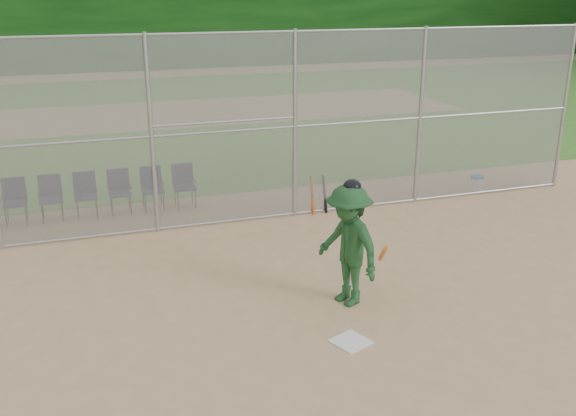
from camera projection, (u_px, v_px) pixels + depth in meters
name	position (u px, v px, depth m)	size (l,w,h in m)	color
ground	(342.00, 331.00, 9.43)	(100.00, 100.00, 0.00)	tan
grass_strip	(163.00, 114.00, 25.55)	(100.00, 100.00, 0.00)	#356D20
dirt_patch_far	(163.00, 114.00, 25.55)	(24.00, 24.00, 0.00)	tan
backstop_fence	(249.00, 126.00, 13.24)	(16.09, 0.09, 4.00)	gray
home_plate	(351.00, 341.00, 9.13)	(0.47, 0.47, 0.02)	silver
batter_at_plate	(348.00, 245.00, 9.98)	(1.10, 1.47, 2.05)	#1B4522
water_cooler	(476.00, 184.00, 15.79)	(0.33, 0.33, 0.41)	white
spare_bats	(318.00, 194.00, 14.30)	(0.36, 0.32, 0.83)	#D84C14
chair_1	(15.00, 202.00, 13.58)	(0.54, 0.52, 0.96)	#0F1637
chair_2	(51.00, 199.00, 13.80)	(0.54, 0.52, 0.96)	#0F1637
chair_3	(86.00, 195.00, 14.02)	(0.54, 0.52, 0.96)	#0F1637
chair_4	(120.00, 192.00, 14.23)	(0.54, 0.52, 0.96)	#0F1637
chair_5	(153.00, 189.00, 14.45)	(0.54, 0.52, 0.96)	#0F1637
chair_6	(185.00, 186.00, 14.67)	(0.54, 0.52, 0.96)	#0F1637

